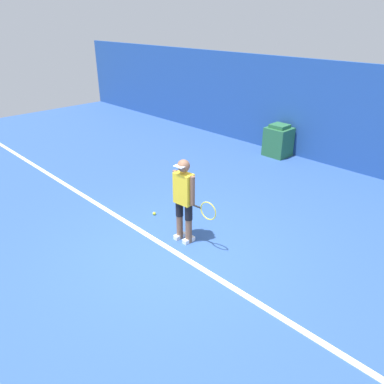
{
  "coord_description": "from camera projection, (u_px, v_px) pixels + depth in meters",
  "views": [
    {
      "loc": [
        4.15,
        -3.6,
        3.78
      ],
      "look_at": [
        -0.17,
        0.6,
        0.92
      ],
      "focal_mm": 35.0,
      "sensor_mm": 36.0,
      "label": 1
    }
  ],
  "objects": [
    {
      "name": "ground_plane",
      "position": [
        174.0,
        252.0,
        6.58
      ],
      "size": [
        24.0,
        24.0,
        0.0
      ],
      "primitive_type": "plane",
      "color": "#2D5193"
    },
    {
      "name": "back_wall",
      "position": [
        344.0,
        117.0,
        9.74
      ],
      "size": [
        24.0,
        0.1,
        2.73
      ],
      "color": "#234C99",
      "rests_on": "ground_plane"
    },
    {
      "name": "court_baseline",
      "position": [
        174.0,
        252.0,
        6.57
      ],
      "size": [
        21.6,
        0.1,
        0.01
      ],
      "color": "white",
      "rests_on": "ground_plane"
    },
    {
      "name": "tennis_player",
      "position": [
        184.0,
        198.0,
        6.56
      ],
      "size": [
        0.95,
        0.3,
        1.58
      ],
      "rotation": [
        0.0,
        0.0,
        0.09
      ],
      "color": "brown",
      "rests_on": "ground_plane"
    },
    {
      "name": "tennis_ball",
      "position": [
        154.0,
        213.0,
        7.79
      ],
      "size": [
        0.07,
        0.07,
        0.07
      ],
      "color": "#D1E533",
      "rests_on": "ground_plane"
    },
    {
      "name": "covered_chair",
      "position": [
        278.0,
        141.0,
        10.93
      ],
      "size": [
        0.68,
        0.64,
        0.93
      ],
      "color": "#28663D",
      "rests_on": "ground_plane"
    }
  ]
}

